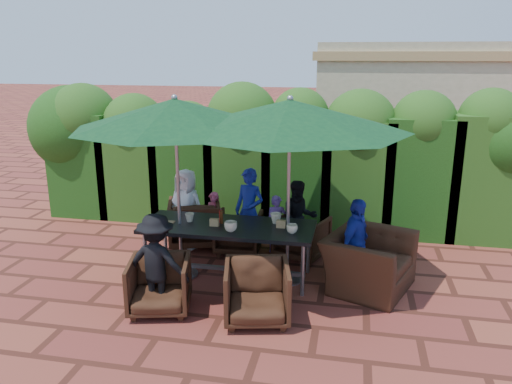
% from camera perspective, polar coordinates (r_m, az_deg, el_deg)
% --- Properties ---
extents(ground, '(80.00, 80.00, 0.00)m').
position_cam_1_polar(ground, '(6.93, -1.68, -9.67)').
color(ground, brown).
rests_on(ground, ground).
extents(dining_table, '(2.29, 0.90, 0.75)m').
position_cam_1_polar(dining_table, '(6.69, -3.19, -4.40)').
color(dining_table, black).
rests_on(dining_table, ground).
extents(umbrella_left, '(2.67, 2.67, 2.46)m').
position_cam_1_polar(umbrella_left, '(6.46, -9.23, 8.78)').
color(umbrella_left, gray).
rests_on(umbrella_left, ground).
extents(umbrella_right, '(3.02, 3.02, 2.46)m').
position_cam_1_polar(umbrella_right, '(6.25, 3.90, 8.74)').
color(umbrella_right, gray).
rests_on(umbrella_right, ground).
extents(chair_far_left, '(0.99, 0.96, 0.82)m').
position_cam_1_polar(chair_far_left, '(7.95, -7.04, -3.24)').
color(chair_far_left, black).
rests_on(chair_far_left, ground).
extents(chair_far_mid, '(0.69, 0.65, 0.69)m').
position_cam_1_polar(chair_far_mid, '(7.65, -1.99, -4.40)').
color(chair_far_mid, black).
rests_on(chair_far_mid, ground).
extents(chair_far_right, '(0.85, 0.83, 0.69)m').
position_cam_1_polar(chair_far_right, '(7.48, 5.28, -4.90)').
color(chair_far_right, black).
rests_on(chair_far_right, ground).
extents(chair_near_left, '(0.83, 0.80, 0.71)m').
position_cam_1_polar(chair_near_left, '(6.06, -10.98, -10.12)').
color(chair_near_left, black).
rests_on(chair_near_left, ground).
extents(chair_near_right, '(0.86, 0.82, 0.75)m').
position_cam_1_polar(chair_near_right, '(5.75, 0.11, -11.09)').
color(chair_near_right, black).
rests_on(chair_near_right, ground).
extents(chair_end_right, '(1.07, 1.29, 0.97)m').
position_cam_1_polar(chair_end_right, '(6.61, 12.76, -6.80)').
color(chair_end_right, black).
rests_on(chair_end_right, ground).
extents(adult_far_left, '(0.69, 0.50, 1.25)m').
position_cam_1_polar(adult_far_left, '(7.83, -7.96, -1.89)').
color(adult_far_left, white).
rests_on(adult_far_left, ground).
extents(adult_far_mid, '(0.57, 0.52, 1.31)m').
position_cam_1_polar(adult_far_mid, '(7.55, -0.77, -2.18)').
color(adult_far_mid, navy).
rests_on(adult_far_mid, ground).
extents(adult_far_right, '(0.63, 0.50, 1.15)m').
position_cam_1_polar(adult_far_right, '(7.49, 4.92, -3.01)').
color(adult_far_right, black).
rests_on(adult_far_right, ground).
extents(adult_near_left, '(0.78, 0.40, 1.19)m').
position_cam_1_polar(adult_near_left, '(6.00, -11.27, -7.93)').
color(adult_near_left, black).
rests_on(adult_near_left, ground).
extents(adult_end_right, '(0.59, 0.78, 1.20)m').
position_cam_1_polar(adult_end_right, '(6.54, 11.30, -5.86)').
color(adult_end_right, navy).
rests_on(adult_end_right, ground).
extents(child_left, '(0.38, 0.34, 0.87)m').
position_cam_1_polar(child_left, '(7.89, -4.82, -3.11)').
color(child_left, '#E65173').
rests_on(child_left, ground).
extents(child_right, '(0.38, 0.34, 0.89)m').
position_cam_1_polar(child_right, '(7.62, 2.39, -3.69)').
color(child_right, '#8354B6').
rests_on(child_right, ground).
extents(pedestrian_a, '(1.68, 1.60, 1.84)m').
position_cam_1_polar(pedestrian_a, '(10.45, 12.91, 3.91)').
color(pedestrian_a, green).
rests_on(pedestrian_a, ground).
extents(pedestrian_b, '(0.94, 0.65, 1.83)m').
position_cam_1_polar(pedestrian_b, '(10.66, 17.72, 3.78)').
color(pedestrian_b, '#E65173').
rests_on(pedestrian_b, ground).
extents(pedestrian_c, '(0.98, 1.08, 1.57)m').
position_cam_1_polar(pedestrian_c, '(10.86, 22.84, 2.80)').
color(pedestrian_c, '#9A9BA2').
rests_on(pedestrian_c, ground).
extents(cup_a, '(0.15, 0.15, 0.12)m').
position_cam_1_polar(cup_a, '(6.80, -11.76, -3.17)').
color(cup_a, beige).
rests_on(cup_a, dining_table).
extents(cup_b, '(0.12, 0.12, 0.12)m').
position_cam_1_polar(cup_b, '(6.83, -7.60, -2.89)').
color(cup_b, beige).
rests_on(cup_b, dining_table).
extents(cup_c, '(0.17, 0.17, 0.13)m').
position_cam_1_polar(cup_c, '(6.41, -2.91, -3.95)').
color(cup_c, beige).
rests_on(cup_c, dining_table).
extents(cup_d, '(0.15, 0.15, 0.14)m').
position_cam_1_polar(cup_d, '(6.70, 2.29, -3.01)').
color(cup_d, beige).
rests_on(cup_d, dining_table).
extents(cup_e, '(0.15, 0.15, 0.11)m').
position_cam_1_polar(cup_e, '(6.36, 4.14, -4.21)').
color(cup_e, beige).
rests_on(cup_e, dining_table).
extents(ketchup_bottle, '(0.04, 0.04, 0.17)m').
position_cam_1_polar(ketchup_bottle, '(6.73, -4.04, -2.83)').
color(ketchup_bottle, '#B20C0A').
rests_on(ketchup_bottle, dining_table).
extents(sauce_bottle, '(0.04, 0.04, 0.17)m').
position_cam_1_polar(sauce_bottle, '(6.70, -3.97, -2.92)').
color(sauce_bottle, '#4C230C').
rests_on(sauce_bottle, dining_table).
extents(serving_tray, '(0.35, 0.25, 0.02)m').
position_cam_1_polar(serving_tray, '(6.81, -10.95, -3.55)').
color(serving_tray, '#9C6D4B').
rests_on(serving_tray, dining_table).
extents(number_block_left, '(0.12, 0.06, 0.10)m').
position_cam_1_polar(number_block_left, '(6.62, -4.78, -3.48)').
color(number_block_left, tan).
rests_on(number_block_left, dining_table).
extents(number_block_right, '(0.12, 0.06, 0.10)m').
position_cam_1_polar(number_block_right, '(6.55, 2.87, -3.67)').
color(number_block_right, tan).
rests_on(number_block_right, dining_table).
extents(hedge_wall, '(9.10, 1.60, 2.50)m').
position_cam_1_polar(hedge_wall, '(8.73, 0.25, 5.07)').
color(hedge_wall, '#19360E').
rests_on(hedge_wall, ground).
extents(building, '(6.20, 3.08, 3.20)m').
position_cam_1_polar(building, '(13.33, 20.47, 8.78)').
color(building, beige).
rests_on(building, ground).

